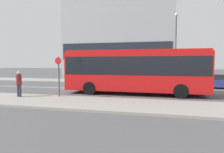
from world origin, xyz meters
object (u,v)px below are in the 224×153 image
at_px(parked_car_0, 211,81).
at_px(street_lamp, 176,41).
at_px(pedestrian_near_stop, 19,82).
at_px(bus_stop_sign, 59,73).
at_px(city_bus, 135,69).

bearing_deg(parked_car_0, street_lamp, 145.82).
bearing_deg(pedestrian_near_stop, bus_stop_sign, 32.72).
xyz_separation_m(city_bus, pedestrian_near_stop, (-7.04, -3.75, -0.79)).
height_order(pedestrian_near_stop, bus_stop_sign, bus_stop_sign).
xyz_separation_m(parked_car_0, pedestrian_near_stop, (-13.44, -9.03, 0.45)).
height_order(parked_car_0, bus_stop_sign, bus_stop_sign).
bearing_deg(city_bus, bus_stop_sign, -142.57).
xyz_separation_m(pedestrian_near_stop, bus_stop_sign, (2.44, 0.75, 0.58)).
xyz_separation_m(city_bus, bus_stop_sign, (-4.59, -3.01, -0.22)).
bearing_deg(parked_car_0, bus_stop_sign, -143.01).
bearing_deg(bus_stop_sign, parked_car_0, 36.99).
height_order(bus_stop_sign, street_lamp, street_lamp).
bearing_deg(city_bus, pedestrian_near_stop, -147.70).
height_order(city_bus, parked_car_0, city_bus).
bearing_deg(street_lamp, city_bus, -114.52).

